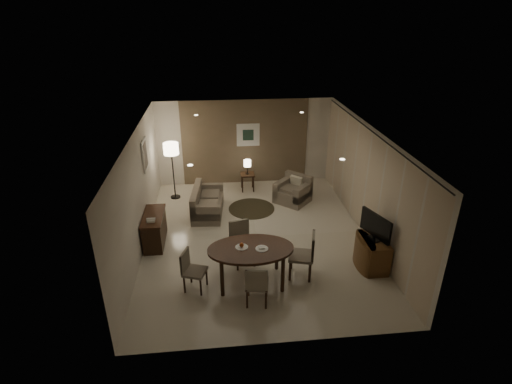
{
  "coord_description": "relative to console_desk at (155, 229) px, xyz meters",
  "views": [
    {
      "loc": [
        -0.93,
        -8.55,
        5.28
      ],
      "look_at": [
        0.0,
        0.2,
        1.15
      ],
      "focal_mm": 28.0,
      "sensor_mm": 36.0,
      "label": 1
    }
  ],
  "objects": [
    {
      "name": "chair_right",
      "position": [
        3.24,
        -1.67,
        0.14
      ],
      "size": [
        0.61,
        0.61,
        1.03
      ],
      "primitive_type": null,
      "rotation": [
        0.0,
        0.0,
        -1.83
      ],
      "color": "#776D5C",
      "rests_on": "floor"
    },
    {
      "name": "chair_left",
      "position": [
        1.03,
        -1.88,
        0.06
      ],
      "size": [
        0.54,
        0.54,
        0.87
      ],
      "primitive_type": null,
      "rotation": [
        0.0,
        0.0,
        1.23
      ],
      "color": "#776D5C",
      "rests_on": "floor"
    },
    {
      "name": "side_table",
      "position": [
        2.5,
        2.84,
        -0.1
      ],
      "size": [
        0.43,
        0.43,
        0.55
      ],
      "primitive_type": null,
      "color": "black",
      "rests_on": "floor"
    },
    {
      "name": "chair_far",
      "position": [
        2.06,
        -1.1,
        0.12
      ],
      "size": [
        0.59,
        0.59,
        0.99
      ],
      "primitive_type": null,
      "rotation": [
        0.0,
        0.0,
        0.27
      ],
      "color": "#776D5C",
      "rests_on": "floor"
    },
    {
      "name": "telephone",
      "position": [
        0.0,
        -0.3,
        0.43
      ],
      "size": [
        0.2,
        0.14,
        0.09
      ],
      "primitive_type": null,
      "color": "white",
      "rests_on": "console_desk"
    },
    {
      "name": "chair_near",
      "position": [
        2.23,
        -2.42,
        0.07
      ],
      "size": [
        0.5,
        0.5,
        0.9
      ],
      "primitive_type": null,
      "rotation": [
        0.0,
        0.0,
        2.98
      ],
      "color": "#776D5C",
      "rests_on": "floor"
    },
    {
      "name": "plate_b",
      "position": [
        2.39,
        -1.82,
        0.46
      ],
      "size": [
        0.26,
        0.26,
        0.02
      ],
      "primitive_type": "cylinder",
      "color": "white",
      "rests_on": "dining_table"
    },
    {
      "name": "round_rug",
      "position": [
        2.5,
        1.54,
        -0.37
      ],
      "size": [
        1.31,
        1.31,
        0.01
      ],
      "primitive_type": "cylinder",
      "color": "#38321F",
      "rests_on": "floor"
    },
    {
      "name": "room_shell",
      "position": [
        2.49,
        0.4,
        0.98
      ],
      "size": [
        5.5,
        7.0,
        2.7
      ],
      "color": "beige",
      "rests_on": "ground"
    },
    {
      "name": "tv_cabinet",
      "position": [
        4.89,
        -1.5,
        -0.03
      ],
      "size": [
        0.48,
        0.9,
        0.7
      ],
      "primitive_type": null,
      "color": "brown",
      "rests_on": "floor"
    },
    {
      "name": "art_back_canvas",
      "position": [
        2.59,
        3.44,
        1.23
      ],
      "size": [
        0.34,
        0.01,
        0.34
      ],
      "primitive_type": "cube",
      "color": "#1D3426",
      "rests_on": "wall_back"
    },
    {
      "name": "sofa",
      "position": [
        1.27,
        1.42,
        -0.01
      ],
      "size": [
        1.62,
        0.91,
        0.74
      ],
      "primitive_type": null,
      "rotation": [
        0.0,
        0.0,
        1.48
      ],
      "color": "#776D5C",
      "rests_on": "floor"
    },
    {
      "name": "armchair",
      "position": [
        3.75,
        1.85,
        0.02
      ],
      "size": [
        1.21,
        1.21,
        0.78
      ],
      "primitive_type": null,
      "rotation": [
        0.0,
        0.0,
        -0.75
      ],
      "color": "#776D5C",
      "rests_on": "floor"
    },
    {
      "name": "art_back_frame",
      "position": [
        2.59,
        3.46,
        1.23
      ],
      "size": [
        0.72,
        0.03,
        0.72
      ],
      "primitive_type": "cube",
      "color": "silver",
      "rests_on": "wall_back"
    },
    {
      "name": "curtain_rod",
      "position": [
        5.17,
        0.0,
        2.27
      ],
      "size": [
        0.03,
        6.8,
        0.03
      ],
      "primitive_type": "cylinder",
      "rotation": [
        1.57,
        0.0,
        0.0
      ],
      "color": "black",
      "rests_on": "wall_right"
    },
    {
      "name": "table_lamp",
      "position": [
        2.5,
        2.84,
        0.42
      ],
      "size": [
        0.22,
        0.22,
        0.5
      ],
      "primitive_type": null,
      "color": "#FFEAC1",
      "rests_on": "side_table"
    },
    {
      "name": "fruit_apple",
      "position": [
        1.99,
        -1.72,
        0.51
      ],
      "size": [
        0.09,
        0.09,
        0.09
      ],
      "primitive_type": "sphere",
      "color": "#B24414",
      "rests_on": "plate_a"
    },
    {
      "name": "console_desk",
      "position": [
        0.0,
        0.0,
        0.0
      ],
      "size": [
        0.48,
        1.2,
        0.75
      ],
      "primitive_type": null,
      "color": "#412414",
      "rests_on": "floor"
    },
    {
      "name": "curtain_wall",
      "position": [
        5.17,
        0.0,
        0.95
      ],
      "size": [
        0.08,
        6.7,
        2.58
      ],
      "primitive_type": null,
      "color": "beige",
      "rests_on": "wall_right"
    },
    {
      "name": "napkin",
      "position": [
        2.39,
        -1.82,
        0.48
      ],
      "size": [
        0.12,
        0.08,
        0.03
      ],
      "primitive_type": "cube",
      "color": "white",
      "rests_on": "plate_b"
    },
    {
      "name": "downlight_nr",
      "position": [
        3.89,
        -1.8,
        2.31
      ],
      "size": [
        0.1,
        0.1,
        0.01
      ],
      "primitive_type": "cylinder",
      "color": "white",
      "rests_on": "ceiling"
    },
    {
      "name": "downlight_nl",
      "position": [
        1.09,
        -1.8,
        2.31
      ],
      "size": [
        0.1,
        0.1,
        0.01
      ],
      "primitive_type": "cylinder",
      "color": "white",
      "rests_on": "ceiling"
    },
    {
      "name": "art_left_canvas",
      "position": [
        -0.21,
        1.2,
        1.48
      ],
      "size": [
        0.01,
        0.46,
        0.64
      ],
      "primitive_type": "cube",
      "color": "gray",
      "rests_on": "wall_left"
    },
    {
      "name": "downlight_fl",
      "position": [
        1.09,
        1.8,
        2.31
      ],
      "size": [
        0.1,
        0.1,
        0.01
      ],
      "primitive_type": "cylinder",
      "color": "white",
      "rests_on": "ceiling"
    },
    {
      "name": "plate_a",
      "position": [
        1.99,
        -1.72,
        0.46
      ],
      "size": [
        0.26,
        0.26,
        0.02
      ],
      "primitive_type": "cylinder",
      "color": "white",
      "rests_on": "dining_table"
    },
    {
      "name": "dining_table",
      "position": [
        2.17,
        -1.77,
        0.04
      ],
      "size": [
        1.76,
        1.1,
        0.82
      ],
      "primitive_type": null,
      "color": "#412414",
      "rests_on": "floor"
    },
    {
      "name": "taupe_accent",
      "position": [
        2.49,
        3.48,
        0.98
      ],
      "size": [
        3.96,
        0.03,
        2.7
      ],
      "primitive_type": "cube",
      "color": "brown",
      "rests_on": "wall_back"
    },
    {
      "name": "downlight_fr",
      "position": [
        3.89,
        1.8,
        2.31
      ],
      "size": [
        0.1,
        0.1,
        0.01
      ],
      "primitive_type": "cylinder",
      "color": "white",
      "rests_on": "ceiling"
    },
    {
      "name": "floor_lamp",
      "position": [
        0.28,
        2.52,
        0.48
      ],
      "size": [
        0.43,
        0.43,
        1.72
      ],
      "primitive_type": null,
      "color": "#FFE5B7",
      "rests_on": "floor"
    },
    {
      "name": "flat_tv",
      "position": [
        4.87,
        -1.5,
        0.65
      ],
      "size": [
        0.36,
        0.85,
        0.6
      ],
      "primitive_type": null,
      "rotation": [
        0.0,
        0.0,
        0.35
      ],
      "color": "black",
      "rests_on": "tv_cabinet"
    },
    {
      "name": "art_left_frame",
      "position": [
        -0.23,
        1.2,
        1.48
      ],
      "size": [
        0.03,
        0.6,
        0.8
      ],
      "primitive_type": "cube",
      "color": "silver",
      "rests_on": "wall_left"
    }
  ]
}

